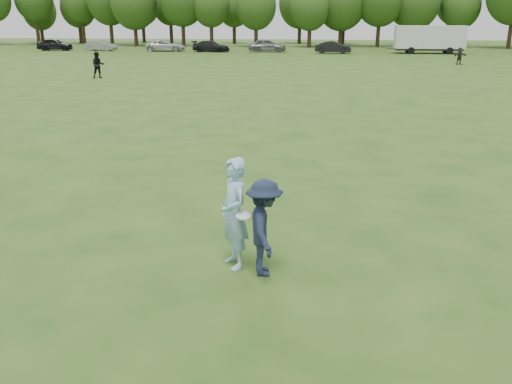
% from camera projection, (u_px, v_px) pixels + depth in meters
% --- Properties ---
extents(ground, '(200.00, 200.00, 0.00)m').
position_uv_depth(ground, '(286.00, 283.00, 9.00)').
color(ground, '#224914').
rests_on(ground, ground).
extents(thrower, '(0.77, 0.86, 1.97)m').
position_uv_depth(thrower, '(234.00, 214.00, 9.32)').
color(thrower, '#93C4E3').
rests_on(thrower, ground).
extents(defender, '(0.82, 1.18, 1.68)m').
position_uv_depth(defender, '(264.00, 228.00, 9.08)').
color(defender, '#1A243B').
rests_on(defender, ground).
extents(player_far_a, '(1.10, 1.01, 1.83)m').
position_uv_depth(player_far_a, '(98.00, 65.00, 38.60)').
color(player_far_a, black).
rests_on(player_far_a, ground).
extents(player_far_d, '(1.48, 0.99, 1.53)m').
position_uv_depth(player_far_d, '(460.00, 56.00, 49.57)').
color(player_far_d, '#292929').
rests_on(player_far_d, ground).
extents(car_a, '(4.56, 2.21, 1.50)m').
position_uv_depth(car_a, '(55.00, 45.00, 69.99)').
color(car_a, black).
rests_on(car_a, ground).
extents(car_b, '(4.09, 1.79, 1.31)m').
position_uv_depth(car_b, '(101.00, 45.00, 69.62)').
color(car_b, gray).
rests_on(car_b, ground).
extents(car_c, '(5.19, 2.82, 1.38)m').
position_uv_depth(car_c, '(166.00, 46.00, 68.47)').
color(car_c, silver).
rests_on(car_c, ground).
extents(car_d, '(4.76, 2.26, 1.34)m').
position_uv_depth(car_d, '(211.00, 46.00, 67.23)').
color(car_d, black).
rests_on(car_d, ground).
extents(car_e, '(4.74, 2.14, 1.58)m').
position_uv_depth(car_e, '(267.00, 45.00, 67.03)').
color(car_e, slate).
rests_on(car_e, ground).
extents(car_f, '(4.39, 1.91, 1.40)m').
position_uv_depth(car_f, '(333.00, 47.00, 64.45)').
color(car_f, black).
rests_on(car_f, ground).
extents(disc_in_play, '(0.30, 0.30, 0.08)m').
position_uv_depth(disc_in_play, '(244.00, 216.00, 9.02)').
color(disc_in_play, white).
rests_on(disc_in_play, ground).
extents(cargo_trailer, '(9.00, 2.75, 3.20)m').
position_uv_depth(cargo_trailer, '(430.00, 38.00, 63.96)').
color(cargo_trailer, silver).
rests_on(cargo_trailer, ground).
extents(treeline, '(130.35, 18.39, 11.74)m').
position_uv_depth(treeline, '(341.00, 2.00, 79.35)').
color(treeline, '#332114').
rests_on(treeline, ground).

